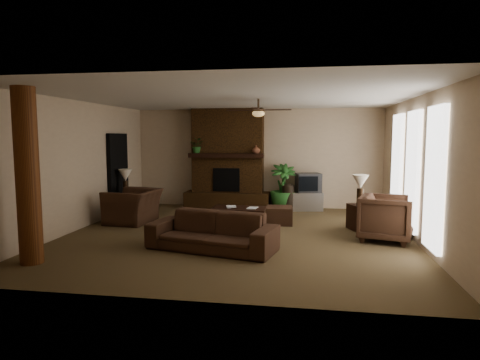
% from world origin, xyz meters
% --- Properties ---
extents(room_shell, '(7.00, 7.00, 7.00)m').
position_xyz_m(room_shell, '(0.00, 0.00, 1.40)').
color(room_shell, brown).
rests_on(room_shell, ground).
extents(fireplace, '(2.40, 0.70, 2.80)m').
position_xyz_m(fireplace, '(-0.80, 3.22, 1.16)').
color(fireplace, '#492C13').
rests_on(fireplace, ground).
extents(windows, '(0.08, 3.65, 2.35)m').
position_xyz_m(windows, '(3.45, 0.20, 1.35)').
color(windows, white).
rests_on(windows, ground).
extents(log_column, '(0.36, 0.36, 2.80)m').
position_xyz_m(log_column, '(-2.95, -2.40, 1.40)').
color(log_column, brown).
rests_on(log_column, ground).
extents(doorway, '(0.10, 1.00, 2.10)m').
position_xyz_m(doorway, '(-3.44, 1.80, 1.05)').
color(doorway, black).
rests_on(doorway, ground).
extents(ceiling_fan, '(1.35, 1.35, 0.37)m').
position_xyz_m(ceiling_fan, '(0.40, 0.30, 2.53)').
color(ceiling_fan, '#312316').
rests_on(ceiling_fan, ceiling).
extents(sofa, '(2.38, 1.16, 0.89)m').
position_xyz_m(sofa, '(-0.26, -1.18, 0.45)').
color(sofa, '#40291B').
rests_on(sofa, ground).
extents(armchair_left, '(0.87, 1.25, 1.04)m').
position_xyz_m(armchair_left, '(-2.62, 0.84, 0.52)').
color(armchair_left, '#40291B').
rests_on(armchair_left, ground).
extents(armchair_right, '(1.13, 1.17, 0.99)m').
position_xyz_m(armchair_right, '(2.95, -0.02, 0.49)').
color(armchair_right, '#40291B').
rests_on(armchair_right, ground).
extents(coffee_table, '(1.20, 0.70, 0.43)m').
position_xyz_m(coffee_table, '(-0.08, 0.79, 0.37)').
color(coffee_table, black).
rests_on(coffee_table, ground).
extents(ottoman, '(0.63, 0.63, 0.40)m').
position_xyz_m(ottoman, '(0.80, 1.22, 0.20)').
color(ottoman, '#40291B').
rests_on(ottoman, ground).
extents(tv_stand, '(0.91, 0.61, 0.50)m').
position_xyz_m(tv_stand, '(1.42, 3.15, 0.25)').
color(tv_stand, '#B6B6B8').
rests_on(tv_stand, ground).
extents(tv, '(0.75, 0.66, 0.52)m').
position_xyz_m(tv, '(1.46, 3.14, 0.76)').
color(tv, '#333336').
rests_on(tv, tv_stand).
extents(floor_vase, '(0.34, 0.34, 0.77)m').
position_xyz_m(floor_vase, '(0.93, 2.95, 0.43)').
color(floor_vase, black).
rests_on(floor_vase, ground).
extents(floor_plant, '(1.06, 1.43, 0.71)m').
position_xyz_m(floor_plant, '(0.78, 3.05, 0.36)').
color(floor_plant, '#2A5F26').
rests_on(floor_plant, ground).
extents(side_table_left, '(0.62, 0.62, 0.55)m').
position_xyz_m(side_table_left, '(-3.15, 1.57, 0.28)').
color(side_table_left, black).
rests_on(side_table_left, ground).
extents(lamp_left, '(0.45, 0.45, 0.65)m').
position_xyz_m(lamp_left, '(-3.15, 1.60, 1.00)').
color(lamp_left, '#312316').
rests_on(lamp_left, side_table_left).
extents(side_table_right, '(0.65, 0.65, 0.55)m').
position_xyz_m(side_table_right, '(2.62, 0.92, 0.28)').
color(side_table_right, black).
rests_on(side_table_right, ground).
extents(lamp_right, '(0.40, 0.40, 0.65)m').
position_xyz_m(lamp_right, '(2.57, 0.94, 1.00)').
color(lamp_right, '#312316').
rests_on(lamp_right, side_table_right).
extents(mantel_plant, '(0.43, 0.47, 0.33)m').
position_xyz_m(mantel_plant, '(-1.63, 3.01, 1.72)').
color(mantel_plant, '#2A5F26').
rests_on(mantel_plant, fireplace).
extents(mantel_vase, '(0.28, 0.29, 0.22)m').
position_xyz_m(mantel_vase, '(0.04, 2.97, 1.67)').
color(mantel_vase, brown).
rests_on(mantel_vase, fireplace).
extents(book_a, '(0.22, 0.08, 0.29)m').
position_xyz_m(book_a, '(-0.37, 0.78, 0.57)').
color(book_a, '#999999').
rests_on(book_a, coffee_table).
extents(book_b, '(0.21, 0.05, 0.29)m').
position_xyz_m(book_b, '(0.12, 0.74, 0.58)').
color(book_b, '#999999').
rests_on(book_b, coffee_table).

